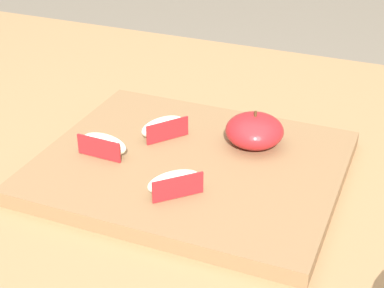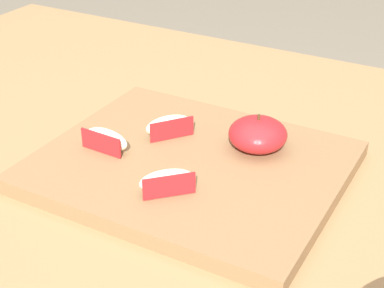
{
  "view_description": "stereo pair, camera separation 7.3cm",
  "coord_description": "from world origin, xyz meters",
  "px_view_note": "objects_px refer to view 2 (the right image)",
  "views": [
    {
      "loc": [
        0.29,
        -0.59,
        1.12
      ],
      "look_at": [
        0.04,
        0.0,
        0.76
      ],
      "focal_mm": 55.92,
      "sensor_mm": 36.0,
      "label": 1
    },
    {
      "loc": [
        0.35,
        -0.56,
        1.12
      ],
      "look_at": [
        0.04,
        0.0,
        0.76
      ],
      "focal_mm": 55.92,
      "sensor_mm": 36.0,
      "label": 2
    }
  ],
  "objects_px": {
    "cutting_board": "(192,165)",
    "apple_wedge_back": "(106,139)",
    "apple_half_skin_up": "(258,134)",
    "apple_wedge_front": "(167,181)",
    "apple_wedge_left": "(169,126)"
  },
  "relations": [
    {
      "from": "apple_wedge_back",
      "to": "cutting_board",
      "type": "bearing_deg",
      "value": 17.51
    },
    {
      "from": "apple_wedge_back",
      "to": "apple_wedge_front",
      "type": "relative_size",
      "value": 1.06
    },
    {
      "from": "cutting_board",
      "to": "apple_half_skin_up",
      "type": "bearing_deg",
      "value": 45.31
    },
    {
      "from": "apple_half_skin_up",
      "to": "apple_wedge_back",
      "type": "distance_m",
      "value": 0.19
    },
    {
      "from": "cutting_board",
      "to": "apple_wedge_left",
      "type": "bearing_deg",
      "value": 146.14
    },
    {
      "from": "apple_half_skin_up",
      "to": "apple_wedge_front",
      "type": "bearing_deg",
      "value": -109.47
    },
    {
      "from": "apple_wedge_back",
      "to": "apple_wedge_left",
      "type": "bearing_deg",
      "value": 54.29
    },
    {
      "from": "apple_half_skin_up",
      "to": "apple_wedge_back",
      "type": "relative_size",
      "value": 1.16
    },
    {
      "from": "cutting_board",
      "to": "apple_wedge_back",
      "type": "height_order",
      "value": "apple_wedge_back"
    },
    {
      "from": "apple_half_skin_up",
      "to": "apple_wedge_back",
      "type": "bearing_deg",
      "value": -150.34
    },
    {
      "from": "cutting_board",
      "to": "apple_half_skin_up",
      "type": "distance_m",
      "value": 0.09
    },
    {
      "from": "apple_wedge_back",
      "to": "apple_wedge_left",
      "type": "height_order",
      "value": "same"
    },
    {
      "from": "cutting_board",
      "to": "apple_wedge_front",
      "type": "distance_m",
      "value": 0.08
    },
    {
      "from": "apple_half_skin_up",
      "to": "apple_wedge_front",
      "type": "xyz_separation_m",
      "value": [
        -0.05,
        -0.14,
        -0.01
      ]
    },
    {
      "from": "apple_wedge_front",
      "to": "apple_wedge_left",
      "type": "bearing_deg",
      "value": 119.95
    }
  ]
}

